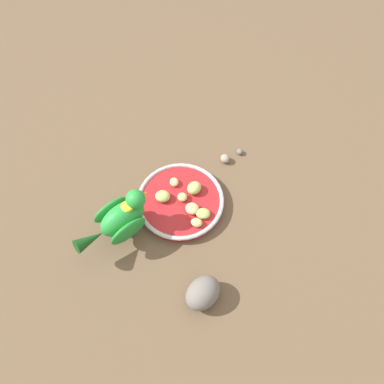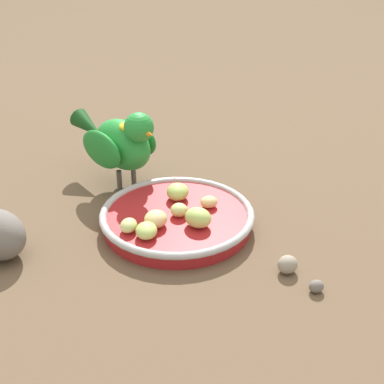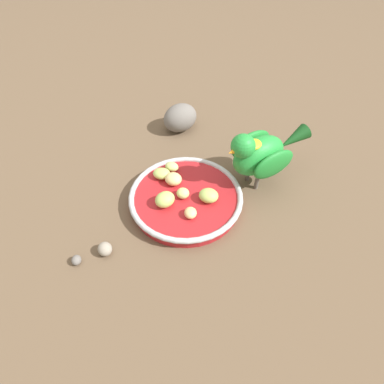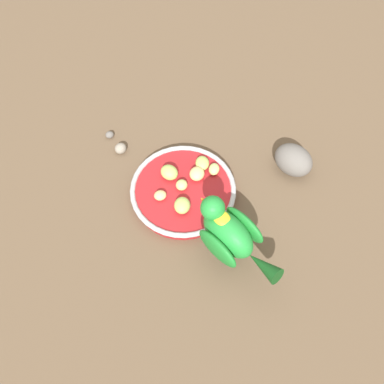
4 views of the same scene
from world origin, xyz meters
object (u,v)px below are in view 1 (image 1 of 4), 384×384
object	(u,v)px
apple_piece_1	(182,197)
apple_piece_5	(194,188)
apple_piece_0	(163,196)
apple_piece_2	(197,223)
rock_large	(203,293)
apple_piece_4	(192,209)
apple_piece_3	(174,182)
parrot	(121,218)
apple_piece_6	(203,214)
pebble_1	(240,152)
pebble_0	(225,159)
feeding_bowl	(180,201)

from	to	relation	value
apple_piece_1	apple_piece_5	world-z (taller)	apple_piece_5
apple_piece_0	apple_piece_2	world-z (taller)	apple_piece_0
apple_piece_1	rock_large	world-z (taller)	rock_large
apple_piece_4	apple_piece_3	bearing A→B (deg)	-47.66
parrot	rock_large	size ratio (longest dim) A/B	2.02
apple_piece_2	apple_piece_3	world-z (taller)	apple_piece_2
apple_piece_2	apple_piece_6	bearing A→B (deg)	-112.45
rock_large	apple_piece_4	bearing A→B (deg)	-72.10
apple_piece_4	apple_piece_5	world-z (taller)	apple_piece_5
pebble_1	apple_piece_0	bearing A→B (deg)	48.79
apple_piece_0	apple_piece_1	world-z (taller)	apple_piece_0
parrot	pebble_1	xyz separation A→B (m)	(-0.24, -0.29, -0.07)
apple_piece_5	apple_piece_4	bearing A→B (deg)	96.69
apple_piece_0	apple_piece_1	size ratio (longest dim) A/B	1.50
apple_piece_1	rock_large	size ratio (longest dim) A/B	0.29
apple_piece_0	apple_piece_2	xyz separation A→B (m)	(-0.10, 0.05, -0.00)
apple_piece_1	pebble_0	size ratio (longest dim) A/B	0.93
apple_piece_4	apple_piece_0	bearing A→B (deg)	-13.21
apple_piece_1	parrot	distance (m)	0.16
apple_piece_5	apple_piece_6	distance (m)	0.07
apple_piece_3	apple_piece_0	bearing A→B (deg)	69.21
rock_large	feeding_bowl	bearing A→B (deg)	-65.90
apple_piece_0	apple_piece_6	distance (m)	0.11
apple_piece_3	pebble_0	xyz separation A→B (m)	(-0.11, -0.11, -0.02)
apple_piece_2	rock_large	distance (m)	0.17
apple_piece_5	apple_piece_6	xyz separation A→B (m)	(-0.03, 0.06, -0.00)
apple_piece_1	apple_piece_3	size ratio (longest dim) A/B	0.97
feeding_bowl	parrot	world-z (taller)	parrot
apple_piece_4	rock_large	bearing A→B (deg)	107.90
feeding_bowl	apple_piece_5	xyz separation A→B (m)	(-0.03, -0.03, 0.02)
apple_piece_2	apple_piece_5	xyz separation A→B (m)	(0.02, -0.09, 0.00)
apple_piece_6	apple_piece_5	bearing A→B (deg)	-61.36
parrot	apple_piece_1	bearing A→B (deg)	-8.73
apple_piece_2	pebble_1	size ratio (longest dim) A/B	1.52
apple_piece_1	apple_piece_2	size ratio (longest dim) A/B	0.87
parrot	rock_large	world-z (taller)	parrot
apple_piece_4	pebble_0	xyz separation A→B (m)	(-0.05, -0.17, -0.02)
apple_piece_4	apple_piece_5	xyz separation A→B (m)	(0.01, -0.06, 0.00)
feeding_bowl	pebble_0	distance (m)	0.18
apple_piece_0	pebble_1	distance (m)	0.25
apple_piece_3	pebble_0	distance (m)	0.16
rock_large	apple_piece_3	bearing A→B (deg)	-64.75
apple_piece_0	apple_piece_4	xyz separation A→B (m)	(-0.08, 0.02, -0.00)
feeding_bowl	pebble_0	size ratio (longest dim) A/B	8.33
rock_large	pebble_0	xyz separation A→B (m)	(0.01, -0.37, -0.02)
feeding_bowl	apple_piece_4	bearing A→B (deg)	145.85
apple_piece_2	apple_piece_4	world-z (taller)	apple_piece_4
apple_piece_4	apple_piece_6	size ratio (longest dim) A/B	0.97
apple_piece_1	apple_piece_5	distance (m)	0.04
parrot	rock_large	bearing A→B (deg)	-79.95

